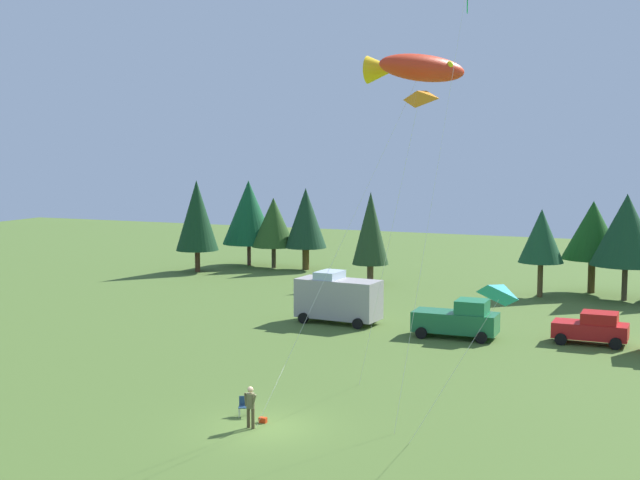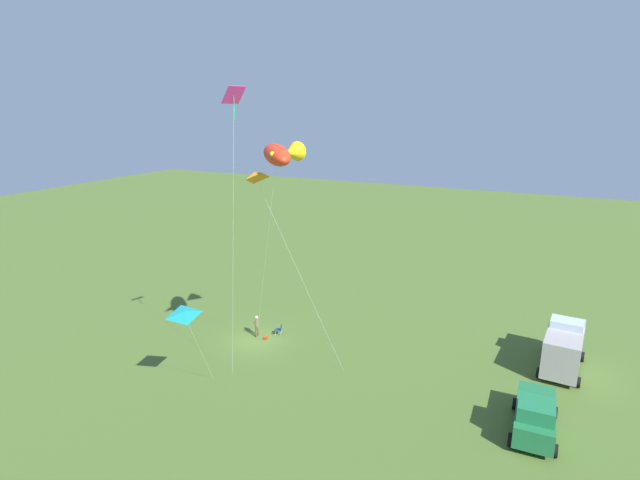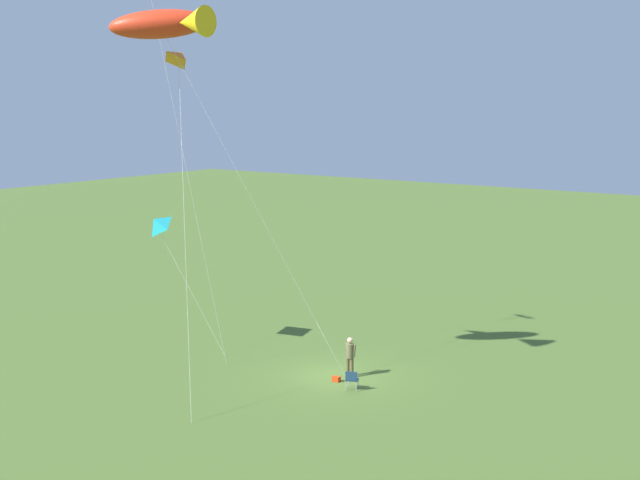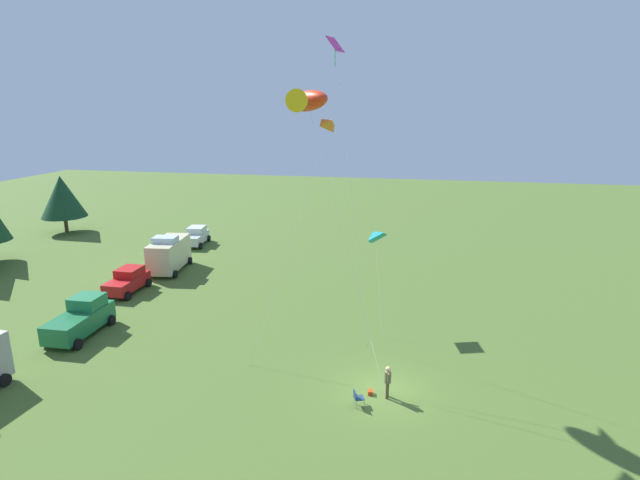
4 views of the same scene
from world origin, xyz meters
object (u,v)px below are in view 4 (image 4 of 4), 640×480
(person_kite_flyer, at_px, (388,379))
(kite_diamond_rainbow, at_px, (336,55))
(kite_large_fish, at_px, (305,101))
(folding_chair, at_px, (357,397))
(car_silver_compact, at_px, (196,236))
(car_red_sedan, at_px, (128,281))
(kite_delta_orange, at_px, (332,125))
(backpack_on_grass, at_px, (370,392))
(kite_delta_teal, at_px, (373,235))
(van_camper_beige, at_px, (169,253))
(truck_green_flatbed, at_px, (81,318))

(person_kite_flyer, xyz_separation_m, kite_diamond_rainbow, (7.58, 4.06, 16.28))
(kite_large_fish, relative_size, kite_diamond_rainbow, 0.84)
(folding_chair, relative_size, car_silver_compact, 0.19)
(car_red_sedan, height_order, kite_delta_orange, kite_delta_orange)
(person_kite_flyer, xyz_separation_m, backpack_on_grass, (0.12, 0.87, -0.91))
(car_red_sedan, distance_m, car_silver_compact, 14.26)
(backpack_on_grass, bearing_deg, kite_delta_teal, 5.53)
(person_kite_flyer, distance_m, kite_delta_teal, 11.15)
(person_kite_flyer, bearing_deg, kite_delta_orange, 130.45)
(van_camper_beige, bearing_deg, kite_large_fish, 46.05)
(truck_green_flatbed, bearing_deg, person_kite_flyer, -101.12)
(truck_green_flatbed, relative_size, kite_delta_teal, 0.77)
(car_silver_compact, bearing_deg, kite_delta_teal, -134.39)
(folding_chair, height_order, backpack_on_grass, folding_chair)
(kite_delta_orange, bearing_deg, truck_green_flatbed, 97.69)
(backpack_on_grass, height_order, kite_delta_orange, kite_delta_orange)
(kite_diamond_rainbow, bearing_deg, van_camper_beige, 61.44)
(car_silver_compact, bearing_deg, kite_large_fish, -147.45)
(van_camper_beige, bearing_deg, truck_green_flatbed, -4.01)
(folding_chair, height_order, kite_delta_teal, kite_delta_teal)
(truck_green_flatbed, height_order, kite_large_fish, kite_large_fish)
(van_camper_beige, distance_m, kite_delta_orange, 23.24)
(backpack_on_grass, relative_size, kite_large_fish, 0.02)
(folding_chair, relative_size, van_camper_beige, 0.15)
(kite_large_fish, distance_m, kite_diamond_rainbow, 3.87)
(kite_large_fish, bearing_deg, kite_delta_teal, -36.59)
(truck_green_flatbed, relative_size, kite_delta_orange, 0.36)
(car_red_sedan, height_order, kite_large_fish, kite_large_fish)
(truck_green_flatbed, xyz_separation_m, kite_delta_orange, (2.18, -16.10, 12.32))
(kite_delta_orange, height_order, kite_delta_teal, kite_delta_orange)
(kite_diamond_rainbow, bearing_deg, car_silver_compact, 45.67)
(kite_diamond_rainbow, xyz_separation_m, kite_delta_teal, (2.23, -2.26, -11.30))
(folding_chair, bearing_deg, truck_green_flatbed, 143.77)
(truck_green_flatbed, bearing_deg, folding_chair, -104.87)
(car_red_sedan, distance_m, kite_diamond_rainbow, 24.10)
(backpack_on_grass, relative_size, kite_diamond_rainbow, 0.02)
(car_red_sedan, bearing_deg, kite_large_fish, -110.47)
(kite_delta_teal, bearing_deg, backpack_on_grass, -174.47)
(van_camper_beige, relative_size, kite_large_fish, 0.37)
(car_red_sedan, distance_m, van_camper_beige, 5.69)
(truck_green_flatbed, bearing_deg, kite_delta_teal, -72.16)
(truck_green_flatbed, distance_m, car_red_sedan, 7.69)
(backpack_on_grass, bearing_deg, van_camper_beige, 50.22)
(person_kite_flyer, height_order, kite_delta_orange, kite_delta_orange)
(folding_chair, xyz_separation_m, backpack_on_grass, (1.15, -0.55, -0.38))
(person_kite_flyer, height_order, van_camper_beige, van_camper_beige)
(backpack_on_grass, height_order, kite_diamond_rainbow, kite_diamond_rainbow)
(person_kite_flyer, distance_m, kite_diamond_rainbow, 18.41)
(folding_chair, height_order, truck_green_flatbed, truck_green_flatbed)
(car_silver_compact, bearing_deg, kite_diamond_rainbow, -141.51)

